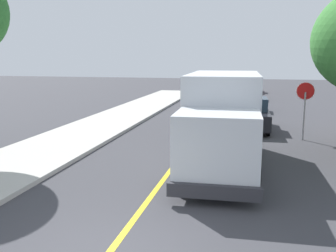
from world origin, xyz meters
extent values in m
cube|color=gold|center=(0.00, 10.00, 0.00)|extent=(0.16, 56.00, 0.01)
cube|color=silver|center=(1.61, 7.47, 1.90)|extent=(2.56, 5.08, 2.60)
cube|color=silver|center=(1.72, 3.97, 1.45)|extent=(2.34, 2.07, 1.70)
cube|color=#1E2D3D|center=(1.75, 3.07, 1.82)|extent=(2.04, 0.15, 0.75)
cube|color=#2D2D33|center=(1.76, 2.89, 0.42)|extent=(2.41, 0.28, 0.36)
cylinder|color=black|center=(2.76, 4.21, 0.50)|extent=(0.33, 1.01, 1.00)
cylinder|color=black|center=(0.66, 4.14, 0.50)|extent=(0.33, 1.01, 1.00)
cylinder|color=black|center=(2.61, 8.75, 0.50)|extent=(0.33, 1.01, 1.00)
cylinder|color=black|center=(0.52, 8.69, 0.50)|extent=(0.33, 1.01, 1.00)
cube|color=black|center=(2.56, 13.80, 0.65)|extent=(1.92, 4.45, 0.76)
cube|color=#1E2D3D|center=(2.56, 13.95, 1.35)|extent=(1.63, 1.84, 0.64)
cylinder|color=black|center=(3.39, 12.42, 0.32)|extent=(0.24, 0.65, 0.64)
cylinder|color=black|center=(1.81, 12.37, 0.32)|extent=(0.24, 0.65, 0.64)
cylinder|color=black|center=(3.31, 15.23, 0.32)|extent=(0.24, 0.65, 0.64)
cylinder|color=black|center=(1.73, 15.19, 0.32)|extent=(0.24, 0.65, 0.64)
cube|color=#2D4793|center=(2.08, 21.02, 0.65)|extent=(1.89, 4.44, 0.76)
cube|color=#1E2D3D|center=(2.09, 21.17, 1.35)|extent=(1.62, 1.83, 0.64)
cylinder|color=black|center=(2.85, 19.59, 0.32)|extent=(0.23, 0.64, 0.64)
cylinder|color=black|center=(1.27, 19.63, 0.32)|extent=(0.23, 0.64, 0.64)
cylinder|color=black|center=(2.90, 22.41, 0.32)|extent=(0.23, 0.64, 0.64)
cylinder|color=black|center=(1.32, 22.44, 0.32)|extent=(0.23, 0.64, 0.64)
cube|color=#4C564C|center=(2.03, 28.03, 0.65)|extent=(1.89, 4.44, 0.76)
cube|color=#1E2D3D|center=(2.03, 28.18, 1.35)|extent=(1.62, 1.83, 0.64)
cylinder|color=black|center=(2.79, 26.60, 0.32)|extent=(0.23, 0.64, 0.64)
cylinder|color=black|center=(1.21, 26.64, 0.32)|extent=(0.23, 0.64, 0.64)
cylinder|color=black|center=(2.85, 29.42, 0.32)|extent=(0.23, 0.64, 0.64)
cylinder|color=black|center=(1.27, 29.45, 0.32)|extent=(0.23, 0.64, 0.64)
cube|color=maroon|center=(2.19, 35.38, 0.65)|extent=(1.87, 4.43, 0.76)
cube|color=#1E2D3D|center=(2.19, 35.53, 1.35)|extent=(1.61, 1.82, 0.64)
cylinder|color=black|center=(2.95, 33.96, 0.32)|extent=(0.23, 0.64, 0.64)
cylinder|color=black|center=(1.37, 33.99, 0.32)|extent=(0.23, 0.64, 0.64)
cylinder|color=black|center=(3.00, 36.78, 0.32)|extent=(0.23, 0.64, 0.64)
cylinder|color=black|center=(1.42, 36.80, 0.32)|extent=(0.23, 0.64, 0.64)
cylinder|color=gray|center=(4.92, 11.75, 1.10)|extent=(0.08, 0.08, 2.20)
cylinder|color=red|center=(4.92, 11.78, 2.25)|extent=(0.76, 0.03, 0.76)
cylinder|color=white|center=(4.92, 11.80, 2.25)|extent=(0.80, 0.02, 0.80)
camera|label=1|loc=(2.63, -6.23, 3.79)|focal=40.49mm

